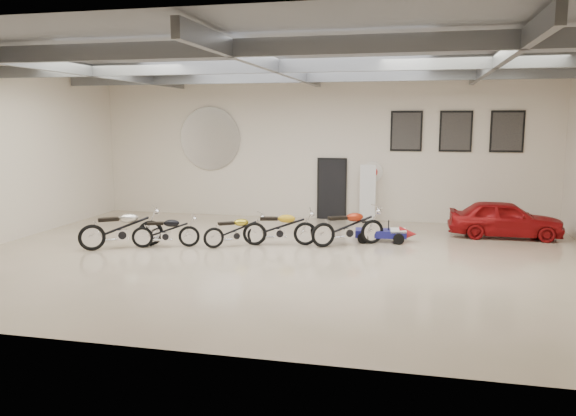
% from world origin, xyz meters
% --- Properties ---
extents(floor, '(16.00, 12.00, 0.01)m').
position_xyz_m(floor, '(0.00, 0.00, 0.00)').
color(floor, '#C8B099').
rests_on(floor, ground).
extents(ceiling, '(16.00, 12.00, 0.01)m').
position_xyz_m(ceiling, '(0.00, 0.00, 5.00)').
color(ceiling, slate).
rests_on(ceiling, back_wall).
extents(back_wall, '(16.00, 0.02, 5.00)m').
position_xyz_m(back_wall, '(0.00, 6.00, 2.50)').
color(back_wall, silver).
rests_on(back_wall, floor).
extents(ceiling_beams, '(15.80, 11.80, 0.32)m').
position_xyz_m(ceiling_beams, '(0.00, 0.00, 4.75)').
color(ceiling_beams, slate).
rests_on(ceiling_beams, ceiling).
extents(door, '(0.92, 0.08, 2.10)m').
position_xyz_m(door, '(0.50, 5.95, 1.05)').
color(door, black).
rests_on(door, back_wall).
extents(logo_plaque, '(2.30, 0.06, 1.16)m').
position_xyz_m(logo_plaque, '(-4.00, 5.95, 2.80)').
color(logo_plaque, silver).
rests_on(logo_plaque, back_wall).
extents(poster_left, '(1.05, 0.08, 1.35)m').
position_xyz_m(poster_left, '(3.00, 5.96, 3.10)').
color(poster_left, black).
rests_on(poster_left, back_wall).
extents(poster_mid, '(1.05, 0.08, 1.35)m').
position_xyz_m(poster_mid, '(4.60, 5.96, 3.10)').
color(poster_mid, black).
rests_on(poster_mid, back_wall).
extents(poster_right, '(1.05, 0.08, 1.35)m').
position_xyz_m(poster_right, '(6.20, 5.96, 3.10)').
color(poster_right, black).
rests_on(poster_right, back_wall).
extents(oil_sign, '(0.72, 0.10, 0.72)m').
position_xyz_m(oil_sign, '(1.90, 5.95, 1.70)').
color(oil_sign, white).
rests_on(oil_sign, back_wall).
extents(banner_stand, '(0.54, 0.25, 1.95)m').
position_xyz_m(banner_stand, '(1.79, 5.50, 0.97)').
color(banner_stand, white).
rests_on(banner_stand, floor).
extents(motorcycle_silver, '(2.19, 1.83, 1.14)m').
position_xyz_m(motorcycle_silver, '(-4.40, 0.11, 0.57)').
color(motorcycle_silver, silver).
rests_on(motorcycle_silver, floor).
extents(motorcycle_black, '(1.89, 1.10, 0.94)m').
position_xyz_m(motorcycle_black, '(-3.28, 0.49, 0.47)').
color(motorcycle_black, silver).
rests_on(motorcycle_black, floor).
extents(motorcycle_gold, '(1.78, 1.48, 0.93)m').
position_xyz_m(motorcycle_gold, '(-1.44, 1.02, 0.46)').
color(motorcycle_gold, silver).
rests_on(motorcycle_gold, floor).
extents(motorcycle_yellow, '(2.12, 1.06, 1.05)m').
position_xyz_m(motorcycle_yellow, '(-0.28, 1.42, 0.53)').
color(motorcycle_yellow, silver).
rests_on(motorcycle_yellow, floor).
extents(motorcycle_red, '(2.16, 1.66, 1.11)m').
position_xyz_m(motorcycle_red, '(1.57, 1.83, 0.55)').
color(motorcycle_red, silver).
rests_on(motorcycle_red, floor).
extents(go_kart, '(1.83, 0.94, 0.64)m').
position_xyz_m(go_kart, '(2.58, 2.57, 0.32)').
color(go_kart, navy).
rests_on(go_kart, floor).
extents(vintage_car, '(1.33, 3.27, 1.11)m').
position_xyz_m(vintage_car, '(6.00, 4.00, 0.56)').
color(vintage_car, maroon).
rests_on(vintage_car, floor).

